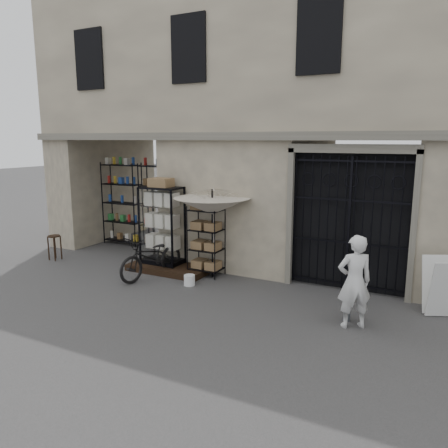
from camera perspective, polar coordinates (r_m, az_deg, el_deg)
The scene contains 15 objects.
ground at distance 8.43m, azimuth 0.51°, elevation -11.18°, with size 80.00×80.00×0.00m, color black.
main_building at distance 11.59m, azimuth 9.88°, elevation 17.39°, with size 14.00×4.00×9.00m, color tan.
shop_recess at distance 12.74m, azimuth -12.04°, elevation 3.19°, with size 3.00×1.70×3.00m, color black.
shop_shelving at distance 13.19m, azimuth -10.80°, elevation 2.41°, with size 2.70×0.50×2.50m, color black.
iron_gate at distance 9.57m, azimuth 16.20°, elevation 0.44°, with size 2.50×0.21×3.00m.
step_platform at distance 10.82m, azimuth -7.23°, elevation -5.76°, with size 2.00×0.90×0.15m, color black.
display_cabinet at distance 10.81m, azimuth -8.08°, elevation -0.71°, with size 1.10×0.91×2.06m.
wire_rack at distance 10.28m, azimuth -2.34°, elevation -2.30°, with size 0.83×0.67×1.67m.
market_umbrella at distance 9.94m, azimuth -1.57°, elevation 2.95°, with size 1.91×1.93×2.48m.
white_bucket at distance 9.76m, azimuth -4.53°, elevation -7.33°, with size 0.24×0.24×0.23m, color silver.
bicycle at distance 10.46m, azimuth -9.28°, elevation -6.84°, with size 0.65×0.98×1.87m, color black.
wooden_stool at distance 12.53m, azimuth -21.24°, elevation -2.81°, with size 0.35×0.35×0.66m.
steel_bollard at distance 8.14m, azimuth 15.82°, elevation -9.71°, with size 0.13×0.13×0.72m, color slate.
shopkeeper at distance 8.06m, azimuth 16.34°, elevation -12.73°, with size 0.59×1.63×0.39m, color silver.
easel_sign at distance 8.90m, azimuth 26.38°, elevation -7.37°, with size 0.70×0.74×1.06m.
Camera 1 is at (3.49, -6.98, 3.19)m, focal length 35.00 mm.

